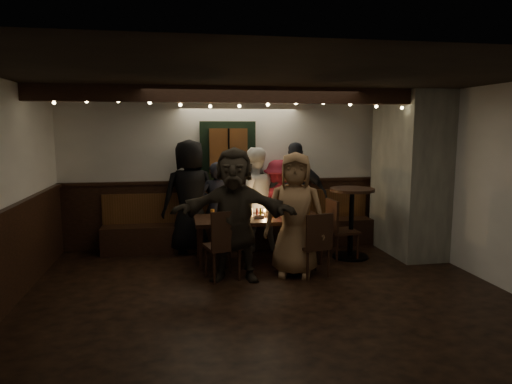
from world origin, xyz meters
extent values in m
cube|color=black|center=(0.00, 0.00, -0.01)|extent=(6.00, 5.00, 0.01)
cube|color=black|center=(0.00, 0.00, 2.60)|extent=(6.00, 5.00, 0.01)
cube|color=silver|center=(0.00, 2.50, 1.30)|extent=(6.00, 0.01, 2.60)
cube|color=silver|center=(3.00, 0.00, 1.30)|extent=(0.01, 5.00, 2.60)
cube|color=black|center=(0.00, 2.48, 0.55)|extent=(6.00, 0.05, 1.10)
cube|color=black|center=(-2.98, 0.00, 0.55)|extent=(0.05, 5.00, 1.10)
cube|color=slate|center=(2.65, 1.50, 1.30)|extent=(0.70, 1.40, 2.60)
cube|color=black|center=(0.00, 2.23, 0.23)|extent=(4.60, 0.45, 0.45)
cube|color=#513213|center=(0.00, 2.41, 0.70)|extent=(4.60, 0.06, 0.50)
cube|color=black|center=(-0.20, 2.44, 1.65)|extent=(0.95, 0.04, 1.00)
cube|color=#513213|center=(-0.20, 2.38, 1.65)|extent=(0.64, 0.12, 0.76)
cube|color=black|center=(0.00, 1.00, 2.49)|extent=(6.00, 0.16, 0.22)
sphere|color=#FFE599|center=(-2.60, 0.98, 2.36)|extent=(0.04, 0.04, 0.04)
sphere|color=#FFE599|center=(-2.20, 0.98, 2.38)|extent=(0.04, 0.04, 0.04)
sphere|color=#FFE599|center=(-1.80, 0.98, 2.39)|extent=(0.04, 0.04, 0.04)
sphere|color=#FFE599|center=(-1.40, 0.98, 2.37)|extent=(0.04, 0.04, 0.04)
sphere|color=#FFE599|center=(-1.00, 0.98, 2.35)|extent=(0.04, 0.04, 0.04)
sphere|color=#FFE599|center=(-0.60, 0.98, 2.33)|extent=(0.04, 0.04, 0.04)
sphere|color=#FFE599|center=(-0.20, 0.98, 2.34)|extent=(0.04, 0.04, 0.04)
sphere|color=#FFE599|center=(0.20, 0.98, 2.36)|extent=(0.04, 0.04, 0.04)
sphere|color=#FFE599|center=(0.60, 0.98, 2.38)|extent=(0.04, 0.04, 0.04)
sphere|color=#FFE599|center=(1.00, 0.98, 2.39)|extent=(0.04, 0.04, 0.04)
sphere|color=#FFE599|center=(1.40, 0.98, 2.37)|extent=(0.04, 0.04, 0.04)
sphere|color=#FFE599|center=(1.80, 0.98, 2.35)|extent=(0.04, 0.04, 0.04)
sphere|color=#FFE599|center=(2.20, 0.98, 2.33)|extent=(0.04, 0.04, 0.04)
sphere|color=#FFE599|center=(2.60, 0.98, 2.34)|extent=(0.04, 0.04, 0.04)
cube|color=black|center=(0.14, 1.40, 0.66)|extent=(1.93, 0.83, 0.06)
cylinder|color=black|center=(-0.75, 1.06, 0.32)|extent=(0.06, 0.06, 0.63)
cylinder|color=black|center=(-0.75, 1.74, 0.32)|extent=(0.06, 0.06, 0.63)
cylinder|color=black|center=(1.03, 1.06, 0.32)|extent=(0.06, 0.06, 0.63)
cylinder|color=black|center=(1.03, 1.74, 0.32)|extent=(0.06, 0.06, 0.63)
cylinder|color=#BF7226|center=(-0.55, 1.49, 0.75)|extent=(0.06, 0.06, 0.13)
cylinder|color=#BF7226|center=(-0.25, 1.24, 0.75)|extent=(0.06, 0.06, 0.13)
cylinder|color=silver|center=(0.04, 1.49, 0.75)|extent=(0.06, 0.06, 0.13)
cylinder|color=#BF7226|center=(0.36, 1.35, 0.75)|extent=(0.06, 0.06, 0.13)
cylinder|color=silver|center=(0.72, 1.64, 0.75)|extent=(0.06, 0.06, 0.13)
cylinder|color=#BF7226|center=(0.89, 1.30, 0.75)|extent=(0.06, 0.06, 0.13)
cylinder|color=white|center=(-0.35, 1.12, 0.70)|extent=(0.24, 0.24, 0.01)
cube|color=#B2B2B7|center=(0.14, 1.35, 0.71)|extent=(0.15, 0.09, 0.05)
cylinder|color=#990C0C|center=(0.11, 1.35, 0.76)|extent=(0.03, 0.03, 0.15)
cylinder|color=gold|center=(0.17, 1.35, 0.76)|extent=(0.03, 0.03, 0.15)
cylinder|color=silver|center=(0.25, 1.45, 0.73)|extent=(0.05, 0.05, 0.07)
sphere|color=#FFB24C|center=(0.25, 1.45, 0.78)|extent=(0.03, 0.03, 0.03)
cube|color=black|center=(-0.48, 0.67, 0.45)|extent=(0.53, 0.53, 0.04)
cube|color=black|center=(-0.44, 0.48, 0.72)|extent=(0.43, 0.14, 0.50)
cylinder|color=black|center=(-0.35, 0.89, 0.21)|extent=(0.04, 0.04, 0.43)
cylinder|color=black|center=(-0.27, 0.54, 0.21)|extent=(0.04, 0.04, 0.43)
cylinder|color=black|center=(-0.70, 0.80, 0.21)|extent=(0.04, 0.04, 0.43)
cylinder|color=black|center=(-0.62, 0.46, 0.21)|extent=(0.04, 0.04, 0.43)
cube|color=black|center=(0.76, 0.60, 0.42)|extent=(0.49, 0.49, 0.04)
cube|color=black|center=(0.80, 0.43, 0.67)|extent=(0.40, 0.14, 0.46)
cylinder|color=black|center=(0.88, 0.80, 0.20)|extent=(0.03, 0.03, 0.40)
cylinder|color=black|center=(0.96, 0.48, 0.20)|extent=(0.03, 0.03, 0.40)
cylinder|color=black|center=(0.56, 0.72, 0.20)|extent=(0.03, 0.03, 0.40)
cylinder|color=black|center=(0.64, 0.40, 0.20)|extent=(0.03, 0.03, 0.40)
cube|color=black|center=(1.47, 1.32, 0.44)|extent=(0.46, 0.46, 0.04)
cube|color=black|center=(1.28, 1.30, 0.70)|extent=(0.07, 0.43, 0.49)
cylinder|color=black|center=(1.66, 1.16, 0.21)|extent=(0.04, 0.04, 0.42)
cylinder|color=black|center=(1.32, 1.13, 0.21)|extent=(0.04, 0.04, 0.42)
cylinder|color=black|center=(1.63, 1.50, 0.21)|extent=(0.04, 0.04, 0.42)
cylinder|color=black|center=(1.29, 1.48, 0.21)|extent=(0.04, 0.04, 0.42)
cylinder|color=black|center=(1.62, 1.35, 0.02)|extent=(0.56, 0.56, 0.03)
cylinder|color=black|center=(1.62, 1.35, 0.54)|extent=(0.08, 0.08, 1.08)
cylinder|color=black|center=(1.62, 1.35, 1.08)|extent=(0.69, 0.69, 0.04)
imported|color=black|center=(-0.87, 2.13, 0.93)|extent=(1.03, 0.81, 1.86)
imported|color=black|center=(-0.43, 2.08, 0.75)|extent=(0.61, 0.47, 1.49)
imported|color=white|center=(0.19, 2.10, 0.86)|extent=(0.88, 0.72, 1.72)
imported|color=maroon|center=(0.62, 2.12, 0.75)|extent=(1.01, 0.62, 1.51)
imported|color=black|center=(0.90, 2.02, 0.90)|extent=(1.12, 0.61, 1.81)
imported|color=#2F281F|center=(-0.32, 0.63, 0.90)|extent=(1.73, 0.86, 1.79)
imported|color=#966E49|center=(0.52, 0.66, 0.86)|extent=(0.96, 0.77, 1.72)
camera|label=1|loc=(-1.07, -5.32, 2.05)|focal=32.00mm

